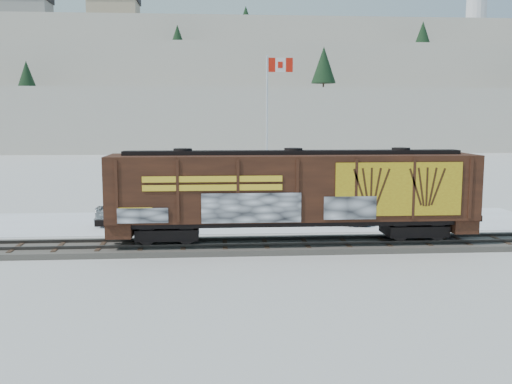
{
  "coord_description": "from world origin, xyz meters",
  "views": [
    {
      "loc": [
        -0.46,
        -27.7,
        6.43
      ],
      "look_at": [
        1.77,
        3.0,
        2.44
      ],
      "focal_mm": 40.0,
      "sensor_mm": 36.0,
      "label": 1
    }
  ],
  "objects": [
    {
      "name": "ground",
      "position": [
        0.0,
        0.0,
        0.0
      ],
      "size": [
        500.0,
        500.0,
        0.0
      ],
      "primitive_type": "plane",
      "color": "white",
      "rests_on": "ground"
    },
    {
      "name": "car_dark",
      "position": [
        6.51,
        6.32,
        0.8
      ],
      "size": [
        5.66,
        3.49,
        1.53
      ],
      "primitive_type": "imported",
      "rotation": [
        0.0,
        0.0,
        1.3
      ],
      "color": "black",
      "rests_on": "parking_strip"
    },
    {
      "name": "parking_strip",
      "position": [
        0.0,
        7.5,
        0.01
      ],
      "size": [
        40.0,
        8.0,
        0.03
      ],
      "primitive_type": "cube",
      "color": "white",
      "rests_on": "ground"
    },
    {
      "name": "hillside",
      "position": [
        -0.05,
        139.79,
        14.37
      ],
      "size": [
        360.0,
        110.0,
        93.0
      ],
      "color": "white",
      "rests_on": "ground"
    },
    {
      "name": "car_white",
      "position": [
        3.57,
        6.37,
        0.88
      ],
      "size": [
        5.22,
        1.97,
        1.7
      ],
      "primitive_type": "imported",
      "rotation": [
        0.0,
        0.0,
        1.54
      ],
      "color": "silver",
      "rests_on": "parking_strip"
    },
    {
      "name": "flagpole",
      "position": [
        3.42,
        13.39,
        3.99
      ],
      "size": [
        2.3,
        0.9,
        10.9
      ],
      "color": "silver",
      "rests_on": "ground"
    },
    {
      "name": "hopper_railcar",
      "position": [
        3.39,
        -0.01,
        2.91
      ],
      "size": [
        17.94,
        3.06,
        4.44
      ],
      "color": "black",
      "rests_on": "rail_track"
    },
    {
      "name": "rail_track",
      "position": [
        0.0,
        0.0,
        0.15
      ],
      "size": [
        50.0,
        3.4,
        0.43
      ],
      "color": "#59544C",
      "rests_on": "ground"
    },
    {
      "name": "car_silver",
      "position": [
        -5.17,
        6.36,
        0.84
      ],
      "size": [
        4.81,
        2.0,
        1.63
      ],
      "primitive_type": "imported",
      "rotation": [
        0.0,
        0.0,
        1.56
      ],
      "color": "#ACAFB3",
      "rests_on": "parking_strip"
    }
  ]
}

